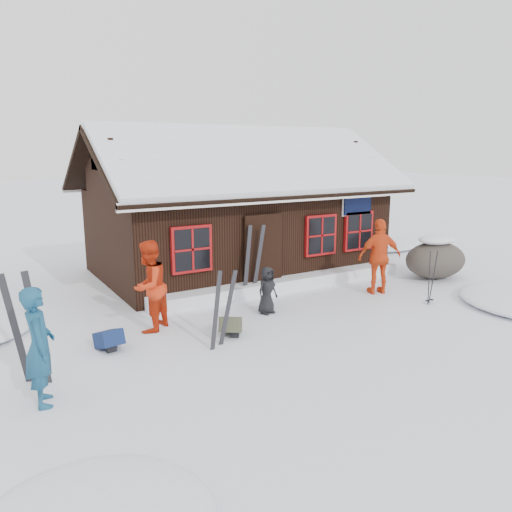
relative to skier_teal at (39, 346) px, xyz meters
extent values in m
plane|color=white|center=(5.00, 0.96, -0.89)|extent=(120.00, 120.00, 0.00)
cube|color=black|center=(6.50, 5.96, 0.36)|extent=(8.00, 5.00, 2.50)
cube|color=black|center=(6.50, 4.49, 2.46)|extent=(8.90, 3.14, 1.88)
cube|color=black|center=(6.50, 7.44, 2.46)|extent=(8.90, 3.14, 1.88)
cube|color=white|center=(6.50, 4.49, 2.60)|extent=(8.72, 3.07, 1.86)
cube|color=white|center=(6.50, 7.44, 2.60)|extent=(8.72, 3.07, 1.86)
cube|color=white|center=(6.50, 5.96, 3.33)|extent=(8.81, 0.22, 0.14)
cube|color=silver|center=(6.50, 3.01, 1.59)|extent=(8.90, 0.10, 0.20)
cube|color=black|center=(5.90, 3.41, 0.11)|extent=(1.00, 0.10, 2.00)
cube|color=black|center=(9.10, 3.38, 1.26)|extent=(1.00, 0.06, 0.60)
cube|color=maroon|center=(3.90, 3.40, 0.46)|extent=(1.04, 0.10, 1.14)
cube|color=black|center=(3.90, 3.36, 0.46)|extent=(0.90, 0.04, 1.00)
cube|color=maroon|center=(7.80, 3.40, 0.46)|extent=(1.04, 0.10, 1.14)
cube|color=black|center=(7.80, 3.36, 0.46)|extent=(0.90, 0.04, 1.00)
cube|color=maroon|center=(9.20, 3.40, 0.46)|extent=(1.04, 0.10, 1.14)
cube|color=black|center=(9.20, 3.36, 0.46)|extent=(0.90, 0.04, 1.00)
cube|color=white|center=(6.50, 3.21, -0.72)|extent=(7.60, 0.60, 0.35)
ellipsoid|color=white|center=(13.00, 6.96, -0.89)|extent=(4.00, 4.00, 0.48)
imported|color=navy|center=(0.00, 0.00, 0.00)|extent=(0.48, 0.69, 1.79)
imported|color=red|center=(2.39, 2.15, 0.05)|extent=(1.16, 1.14, 1.89)
imported|color=#DF4316|center=(8.41, 1.72, 0.09)|extent=(1.24, 0.84, 1.96)
imported|color=black|center=(5.05, 1.83, -0.35)|extent=(0.60, 0.46, 1.09)
ellipsoid|color=#49423B|center=(11.01, 2.06, -0.36)|extent=(1.93, 1.45, 1.06)
ellipsoid|color=white|center=(11.01, 2.06, 0.11)|extent=(1.21, 0.88, 0.27)
cube|color=black|center=(3.15, 0.62, -0.18)|extent=(0.35, 0.17, 1.52)
cube|color=black|center=(3.41, 0.63, -0.18)|extent=(0.36, 0.15, 1.52)
cube|color=black|center=(-0.22, 0.88, 0.00)|extent=(0.37, 0.10, 1.89)
cube|color=black|center=(0.08, 0.78, 0.00)|extent=(0.29, 0.25, 1.89)
cube|color=black|center=(5.30, 3.17, 0.00)|extent=(0.36, 0.14, 1.89)
cube|color=black|center=(5.61, 3.15, 0.00)|extent=(0.34, 0.17, 1.89)
cylinder|color=black|center=(8.78, 0.41, -0.26)|extent=(0.10, 0.12, 1.35)
cylinder|color=black|center=(8.92, 0.41, -0.26)|extent=(0.10, 0.12, 1.35)
cube|color=#11214C|center=(1.37, 1.54, -0.75)|extent=(0.48, 0.60, 0.29)
cube|color=#40412E|center=(3.68, 1.03, -0.74)|extent=(0.66, 0.69, 0.30)
camera|label=1|loc=(-0.81, -7.41, 2.77)|focal=35.00mm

